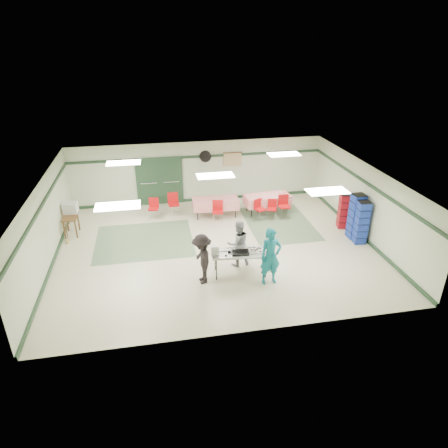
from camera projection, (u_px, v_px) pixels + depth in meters
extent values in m
plane|color=beige|center=(216.00, 248.00, 14.16)|extent=(11.00, 11.00, 0.00)
plane|color=white|center=(215.00, 175.00, 12.99)|extent=(11.00, 11.00, 0.00)
plane|color=beige|center=(199.00, 172.00, 17.56)|extent=(11.00, 0.00, 11.00)
plane|color=beige|center=(247.00, 288.00, 9.59)|extent=(11.00, 0.00, 11.00)
plane|color=beige|center=(45.00, 226.00, 12.66)|extent=(0.00, 9.00, 9.00)
plane|color=beige|center=(365.00, 201.00, 14.49)|extent=(0.00, 9.00, 9.00)
cube|color=#213C26|center=(198.00, 157.00, 17.23)|extent=(11.00, 0.06, 0.10)
cube|color=#213C26|center=(200.00, 199.00, 18.09)|extent=(11.00, 0.06, 0.12)
cube|color=#213C26|center=(42.00, 206.00, 12.36)|extent=(0.06, 9.00, 0.10)
cube|color=#213C26|center=(54.00, 261.00, 13.22)|extent=(0.06, 9.00, 0.12)
cube|color=#213C26|center=(367.00, 183.00, 14.18)|extent=(0.06, 9.00, 0.10)
cube|color=#213C26|center=(359.00, 233.00, 15.04)|extent=(0.06, 9.00, 0.12)
cube|color=#5E7958|center=(144.00, 241.00, 14.62)|extent=(3.50, 3.00, 0.01)
cube|color=#5E7958|center=(279.00, 223.00, 15.95)|extent=(2.50, 3.50, 0.01)
cube|color=gray|center=(149.00, 182.00, 17.27)|extent=(0.90, 0.06, 2.10)
cube|color=gray|center=(171.00, 181.00, 17.42)|extent=(0.90, 0.06, 2.10)
cube|color=#213C26|center=(160.00, 181.00, 17.33)|extent=(2.00, 0.03, 2.15)
cylinder|color=black|center=(205.00, 156.00, 17.25)|extent=(0.50, 0.10, 0.50)
cube|color=tan|center=(232.00, 159.00, 17.54)|extent=(0.80, 0.02, 0.60)
cube|color=#B4B5AF|center=(240.00, 253.00, 12.33)|extent=(1.83, 0.88, 0.04)
cylinder|color=black|center=(216.00, 270.00, 12.17)|extent=(0.04, 0.04, 0.72)
cylinder|color=black|center=(266.00, 267.00, 12.30)|extent=(0.04, 0.04, 0.72)
cylinder|color=black|center=(215.00, 260.00, 12.68)|extent=(0.04, 0.04, 0.72)
cylinder|color=black|center=(263.00, 258.00, 12.81)|extent=(0.04, 0.04, 0.72)
cube|color=silver|center=(258.00, 251.00, 12.39)|extent=(0.57, 0.46, 0.02)
cube|color=silver|center=(236.00, 251.00, 12.37)|extent=(0.59, 0.47, 0.02)
cube|color=silver|center=(223.00, 255.00, 12.13)|extent=(0.63, 0.50, 0.02)
cube|color=black|center=(240.00, 253.00, 12.23)|extent=(0.55, 0.37, 0.08)
cube|color=white|center=(215.00, 250.00, 12.11)|extent=(0.25, 0.23, 0.32)
imported|color=#14778C|center=(271.00, 256.00, 11.82)|extent=(0.69, 0.49, 1.80)
imported|color=gray|center=(238.00, 243.00, 12.80)|extent=(0.84, 0.70, 1.56)
imported|color=black|center=(202.00, 259.00, 11.89)|extent=(0.68, 1.07, 1.59)
cube|color=red|center=(267.00, 196.00, 16.65)|extent=(1.94, 0.95, 0.05)
cube|color=red|center=(267.00, 200.00, 16.74)|extent=(1.95, 0.97, 0.40)
cylinder|color=black|center=(252.00, 209.00, 16.36)|extent=(0.04, 0.04, 0.72)
cylinder|color=black|center=(287.00, 205.00, 16.73)|extent=(0.04, 0.04, 0.72)
cylinder|color=black|center=(247.00, 203.00, 16.91)|extent=(0.04, 0.04, 0.72)
cylinder|color=black|center=(282.00, 199.00, 17.27)|extent=(0.04, 0.04, 0.72)
cube|color=red|center=(216.00, 199.00, 16.29)|extent=(1.88, 0.87, 0.05)
cube|color=red|center=(216.00, 204.00, 16.37)|extent=(1.88, 0.89, 0.40)
cylinder|color=black|center=(198.00, 212.00, 16.07)|extent=(0.04, 0.04, 0.72)
cylinder|color=black|center=(235.00, 210.00, 16.28)|extent=(0.04, 0.04, 0.72)
cylinder|color=black|center=(196.00, 206.00, 16.63)|extent=(0.04, 0.04, 0.72)
cylinder|color=black|center=(233.00, 204.00, 16.83)|extent=(0.04, 0.04, 0.72)
cube|color=red|center=(272.00, 209.00, 16.23)|extent=(0.46, 0.46, 0.04)
cube|color=red|center=(272.00, 203.00, 16.29)|extent=(0.36, 0.15, 0.37)
cylinder|color=silver|center=(268.00, 215.00, 16.21)|extent=(0.02, 0.02, 0.39)
cylinder|color=silver|center=(275.00, 215.00, 16.17)|extent=(0.02, 0.02, 0.39)
cylinder|color=silver|center=(268.00, 212.00, 16.47)|extent=(0.02, 0.02, 0.39)
cylinder|color=silver|center=(275.00, 213.00, 16.43)|extent=(0.02, 0.02, 0.39)
cube|color=red|center=(260.00, 209.00, 16.14)|extent=(0.51, 0.51, 0.04)
cube|color=red|center=(258.00, 203.00, 16.17)|extent=(0.37, 0.19, 0.39)
cylinder|color=silver|center=(259.00, 217.00, 16.04)|extent=(0.02, 0.02, 0.41)
cylinder|color=silver|center=(265.00, 215.00, 16.19)|extent=(0.02, 0.02, 0.41)
cylinder|color=silver|center=(255.00, 214.00, 16.27)|extent=(0.02, 0.02, 0.41)
cylinder|color=silver|center=(261.00, 212.00, 16.43)|extent=(0.02, 0.02, 0.41)
cube|color=red|center=(284.00, 207.00, 16.28)|extent=(0.44, 0.44, 0.04)
cube|color=red|center=(283.00, 199.00, 16.35)|extent=(0.43, 0.05, 0.43)
cylinder|color=silver|center=(281.00, 214.00, 16.21)|extent=(0.02, 0.02, 0.45)
cylinder|color=silver|center=(289.00, 213.00, 16.26)|extent=(0.02, 0.02, 0.45)
cylinder|color=silver|center=(279.00, 211.00, 16.52)|extent=(0.02, 0.02, 0.45)
cylinder|color=silver|center=(287.00, 210.00, 16.57)|extent=(0.02, 0.02, 0.45)
cube|color=red|center=(218.00, 212.00, 15.83)|extent=(0.49, 0.49, 0.04)
cube|color=red|center=(218.00, 205.00, 15.90)|extent=(0.42, 0.11, 0.42)
cylinder|color=silver|center=(214.00, 219.00, 15.78)|extent=(0.02, 0.02, 0.44)
cylinder|color=silver|center=(222.00, 219.00, 15.79)|extent=(0.02, 0.02, 0.44)
cylinder|color=silver|center=(214.00, 216.00, 16.08)|extent=(0.02, 0.02, 0.44)
cylinder|color=silver|center=(222.00, 216.00, 16.09)|extent=(0.02, 0.02, 0.44)
cube|color=red|center=(174.00, 204.00, 16.48)|extent=(0.46, 0.46, 0.04)
cube|color=red|center=(173.00, 197.00, 16.54)|extent=(0.44, 0.07, 0.43)
cylinder|color=silver|center=(170.00, 212.00, 16.39)|extent=(0.02, 0.02, 0.46)
cylinder|color=silver|center=(179.00, 211.00, 16.47)|extent=(0.02, 0.02, 0.46)
cylinder|color=silver|center=(169.00, 209.00, 16.70)|extent=(0.02, 0.02, 0.46)
cylinder|color=silver|center=(178.00, 208.00, 16.77)|extent=(0.02, 0.02, 0.46)
cube|color=red|center=(153.00, 209.00, 16.18)|extent=(0.47, 0.47, 0.04)
cube|color=red|center=(154.00, 202.00, 16.24)|extent=(0.40, 0.12, 0.40)
cylinder|color=silver|center=(149.00, 215.00, 16.14)|extent=(0.02, 0.02, 0.42)
cylinder|color=silver|center=(157.00, 215.00, 16.13)|extent=(0.02, 0.02, 0.42)
cylinder|color=silver|center=(151.00, 212.00, 16.42)|extent=(0.02, 0.02, 0.42)
cylinder|color=silver|center=(158.00, 212.00, 16.42)|extent=(0.02, 0.02, 0.42)
cube|color=#1A31A1|center=(356.00, 216.00, 14.51)|extent=(0.44, 0.44, 1.71)
cube|color=#A11018|center=(344.00, 211.00, 15.36)|extent=(0.51, 0.51, 1.38)
cube|color=#1A31A1|center=(361.00, 223.00, 14.16)|extent=(0.45, 0.45, 1.60)
cube|color=brown|center=(70.00, 217.00, 14.78)|extent=(0.51, 0.79, 0.05)
cube|color=brown|center=(64.00, 230.00, 14.62)|extent=(0.05, 0.05, 0.70)
cube|color=brown|center=(76.00, 229.00, 14.68)|extent=(0.05, 0.05, 0.70)
cube|color=brown|center=(67.00, 223.00, 15.19)|extent=(0.05, 0.05, 0.70)
cube|color=brown|center=(79.00, 222.00, 15.26)|extent=(0.05, 0.05, 0.70)
cube|color=beige|center=(70.00, 208.00, 14.99)|extent=(0.53, 0.47, 0.40)
cylinder|color=brown|center=(65.00, 225.00, 14.24)|extent=(0.06, 0.22, 1.32)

